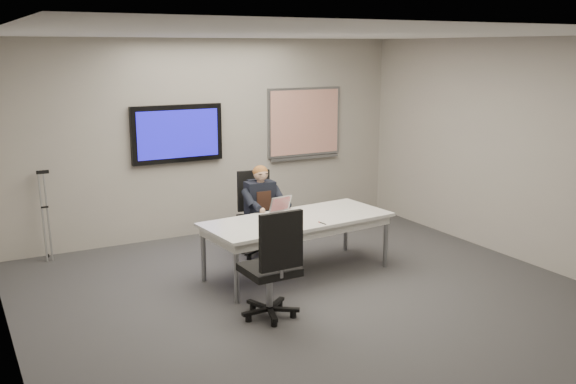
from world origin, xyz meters
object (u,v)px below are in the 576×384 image
seated_person (266,223)px  laptop (284,210)px  office_chair_far (258,229)px  conference_table (298,224)px  office_chair_near (272,285)px

seated_person → laptop: bearing=-86.2°
office_chair_far → laptop: office_chair_far is taller
conference_table → laptop: 0.26m
seated_person → conference_table: bearing=-80.2°
office_chair_far → office_chair_near: 2.09m
conference_table → laptop: laptop is taller
conference_table → seated_person: (-0.09, 0.67, -0.13)m
office_chair_near → seated_person: seated_person is taller
office_chair_near → laptop: (0.79, 1.23, 0.39)m
conference_table → office_chair_near: bearing=-135.3°
office_chair_near → seated_person: 1.87m
conference_table → office_chair_far: size_ratio=2.13×
office_chair_far → seated_person: size_ratio=0.91×
office_chair_near → seated_person: (0.78, 1.69, 0.13)m
seated_person → laptop: seated_person is taller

